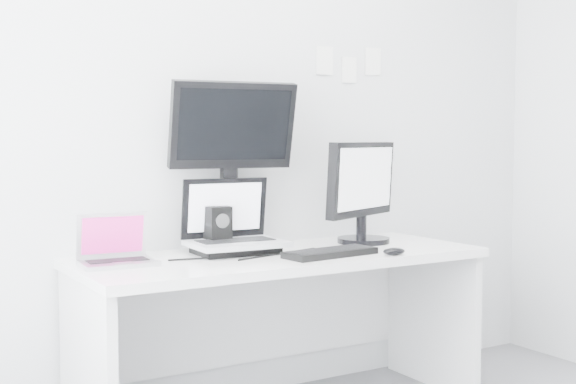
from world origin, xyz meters
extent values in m
plane|color=silver|center=(0.00, 1.60, 1.35)|extent=(3.60, 0.00, 3.60)
cube|color=white|center=(0.00, 1.25, 0.36)|extent=(1.80, 0.70, 0.73)
cube|color=#ABACB0|center=(-0.72, 1.30, 0.84)|extent=(0.30, 0.23, 0.22)
cube|color=black|center=(-0.22, 1.44, 0.83)|extent=(0.12, 0.12, 0.20)
cube|color=#B0B2B8|center=(-0.18, 1.34, 0.90)|extent=(0.42, 0.33, 0.34)
cube|color=black|center=(-0.14, 1.47, 1.12)|extent=(0.59, 0.28, 0.78)
cube|color=black|center=(0.51, 1.34, 0.98)|extent=(0.60, 0.46, 0.50)
cube|color=black|center=(0.14, 1.07, 0.74)|extent=(0.44, 0.20, 0.03)
ellipsoid|color=black|center=(0.39, 0.95, 0.75)|extent=(0.11, 0.08, 0.03)
cube|color=white|center=(0.45, 1.59, 1.62)|extent=(0.10, 0.00, 0.14)
cube|color=white|center=(0.60, 1.59, 1.58)|extent=(0.09, 0.00, 0.13)
cube|color=white|center=(0.75, 1.59, 1.63)|extent=(0.10, 0.00, 0.14)
camera|label=1|loc=(-1.70, -1.66, 1.24)|focal=48.38mm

